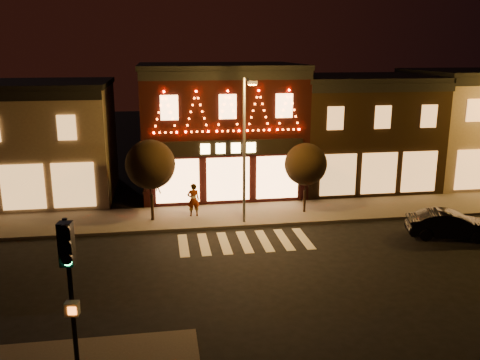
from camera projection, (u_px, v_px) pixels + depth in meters
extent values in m
plane|color=black|center=(260.00, 276.00, 21.58)|extent=(120.00, 120.00, 0.00)
cube|color=#47423D|center=(267.00, 213.00, 29.52)|extent=(44.00, 4.00, 0.15)
cube|color=#756553|center=(13.00, 143.00, 32.13)|extent=(12.00, 8.00, 7.00)
cube|color=black|center=(6.00, 84.00, 31.23)|extent=(12.20, 8.20, 0.30)
cube|color=black|center=(220.00, 130.00, 33.98)|extent=(10.00, 8.00, 8.00)
cube|color=black|center=(219.00, 66.00, 32.95)|extent=(10.20, 8.20, 0.30)
cube|color=black|center=(227.00, 76.00, 29.17)|extent=(10.00, 0.25, 0.50)
cube|color=black|center=(228.00, 148.00, 30.16)|extent=(9.00, 0.15, 0.90)
cube|color=#FFD87F|center=(228.00, 148.00, 30.06)|extent=(3.40, 0.08, 0.60)
cube|color=black|center=(357.00, 133.00, 35.52)|extent=(9.00, 8.00, 7.20)
cube|color=black|center=(360.00, 77.00, 34.59)|extent=(9.20, 8.20, 0.30)
cube|color=black|center=(385.00, 88.00, 30.81)|extent=(9.00, 0.25, 0.50)
cube|color=#756553|center=(476.00, 128.00, 36.85)|extent=(9.00, 8.00, 7.50)
cylinder|color=black|center=(73.00, 308.00, 13.54)|extent=(0.13, 0.13, 4.98)
cube|color=black|center=(66.00, 244.00, 12.85)|extent=(0.39, 0.37, 1.14)
cylinder|color=#19FF72|center=(67.00, 261.00, 12.78)|extent=(0.24, 0.10, 0.24)
cube|color=beige|center=(72.00, 308.00, 13.31)|extent=(0.38, 0.28, 0.37)
cylinder|color=#59595E|center=(244.00, 152.00, 26.97)|extent=(0.15, 0.15, 7.67)
cylinder|color=#59595E|center=(248.00, 80.00, 25.32)|extent=(0.23, 1.54, 0.10)
cube|color=#59595E|center=(252.00, 82.00, 24.61)|extent=(0.50, 0.31, 0.17)
cube|color=orange|center=(252.00, 85.00, 24.64)|extent=(0.38, 0.22, 0.05)
cylinder|color=black|center=(152.00, 207.00, 28.02)|extent=(0.17, 0.17, 1.45)
sphere|color=black|center=(150.00, 164.00, 27.42)|extent=(2.65, 2.65, 2.65)
cylinder|color=black|center=(305.00, 201.00, 29.45)|extent=(0.14, 0.14, 1.30)
sphere|color=black|center=(306.00, 164.00, 28.92)|extent=(2.38, 2.38, 2.38)
imported|color=black|center=(450.00, 225.00, 25.83)|extent=(4.41, 2.56, 1.37)
imported|color=gray|center=(193.00, 200.00, 28.67)|extent=(0.71, 0.50, 1.87)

